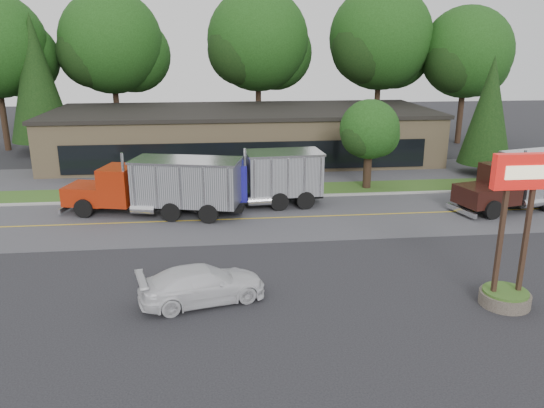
{
  "coord_description": "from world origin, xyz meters",
  "views": [
    {
      "loc": [
        -0.43,
        -19.95,
        9.7
      ],
      "look_at": [
        2.36,
        5.9,
        1.8
      ],
      "focal_mm": 35.0,
      "sensor_mm": 36.0,
      "label": 1
    }
  ],
  "objects_px": {
    "dump_truck_blue": "(266,177)",
    "dump_truck_maroon": "(528,179)",
    "bilo_sign": "(511,256)",
    "rally_car": "(202,284)",
    "dump_truck_red": "(163,185)"
  },
  "relations": [
    {
      "from": "bilo_sign",
      "to": "rally_car",
      "type": "xyz_separation_m",
      "value": [
        -11.61,
        1.55,
        -1.31
      ]
    },
    {
      "from": "dump_truck_blue",
      "to": "rally_car",
      "type": "xyz_separation_m",
      "value": [
        -3.73,
        -12.47,
        -1.09
      ]
    },
    {
      "from": "dump_truck_red",
      "to": "rally_car",
      "type": "relative_size",
      "value": 2.16
    },
    {
      "from": "bilo_sign",
      "to": "dump_truck_blue",
      "type": "height_order",
      "value": "bilo_sign"
    },
    {
      "from": "bilo_sign",
      "to": "dump_truck_maroon",
      "type": "xyz_separation_m",
      "value": [
        7.92,
        11.95,
        -0.22
      ]
    },
    {
      "from": "bilo_sign",
      "to": "dump_truck_maroon",
      "type": "bearing_deg",
      "value": 56.48
    },
    {
      "from": "dump_truck_maroon",
      "to": "rally_car",
      "type": "height_order",
      "value": "dump_truck_maroon"
    },
    {
      "from": "bilo_sign",
      "to": "dump_truck_maroon",
      "type": "distance_m",
      "value": 14.34
    },
    {
      "from": "bilo_sign",
      "to": "rally_car",
      "type": "height_order",
      "value": "bilo_sign"
    },
    {
      "from": "bilo_sign",
      "to": "dump_truck_red",
      "type": "distance_m",
      "value": 19.0
    },
    {
      "from": "dump_truck_blue",
      "to": "dump_truck_maroon",
      "type": "xyz_separation_m",
      "value": [
        15.8,
        -2.06,
        0.0
      ]
    },
    {
      "from": "bilo_sign",
      "to": "dump_truck_maroon",
      "type": "height_order",
      "value": "bilo_sign"
    },
    {
      "from": "dump_truck_blue",
      "to": "dump_truck_maroon",
      "type": "distance_m",
      "value": 15.94
    },
    {
      "from": "bilo_sign",
      "to": "dump_truck_blue",
      "type": "xyz_separation_m",
      "value": [
        -7.88,
        14.01,
        -0.22
      ]
    },
    {
      "from": "bilo_sign",
      "to": "rally_car",
      "type": "bearing_deg",
      "value": 172.4
    }
  ]
}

